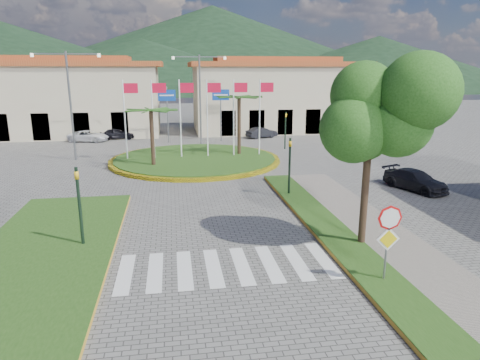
{
  "coord_description": "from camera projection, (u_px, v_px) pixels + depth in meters",
  "views": [
    {
      "loc": [
        -1.64,
        -9.63,
        6.68
      ],
      "look_at": [
        1.18,
        8.0,
        2.07
      ],
      "focal_mm": 32.0,
      "sensor_mm": 36.0,
      "label": 1
    }
  ],
  "objects": [
    {
      "name": "median_left",
      "position": [
        44.0,
        253.0,
        15.85
      ],
      "size": [
        5.0,
        14.0,
        0.18
      ],
      "primitive_type": "cube",
      "color": "#224814",
      "rests_on": "ground"
    },
    {
      "name": "traffic_light_far",
      "position": [
        285.0,
        127.0,
        36.72
      ],
      "size": [
        0.18,
        0.15,
        3.2
      ],
      "color": "black",
      "rests_on": "ground"
    },
    {
      "name": "deciduous_tree",
      "position": [
        371.0,
        113.0,
        15.45
      ],
      "size": [
        3.6,
        3.6,
        6.8
      ],
      "color": "black",
      "rests_on": "ground"
    },
    {
      "name": "sidewalk_right",
      "position": [
        415.0,
        279.0,
        13.93
      ],
      "size": [
        4.0,
        28.0,
        0.15
      ],
      "primitive_type": "cube",
      "color": "gray",
      "rests_on": "ground"
    },
    {
      "name": "car_dark_a",
      "position": [
        117.0,
        133.0,
        42.3
      ],
      "size": [
        3.5,
        1.69,
        1.15
      ],
      "primitive_type": "imported",
      "rotation": [
        0.0,
        0.0,
        1.67
      ],
      "color": "black",
      "rests_on": "ground"
    },
    {
      "name": "street_lamp_west",
      "position": [
        70.0,
        100.0,
        31.58
      ],
      "size": [
        4.8,
        0.16,
        8.0
      ],
      "color": "slate",
      "rests_on": "ground"
    },
    {
      "name": "car_side_right",
      "position": [
        415.0,
        180.0,
        24.42
      ],
      "size": [
        2.86,
        4.19,
        1.13
      ],
      "primitive_type": "imported",
      "rotation": [
        0.0,
        0.0,
        0.36
      ],
      "color": "black",
      "rests_on": "ground"
    },
    {
      "name": "building_left",
      "position": [
        50.0,
        97.0,
        44.35
      ],
      "size": [
        23.32,
        9.54,
        8.05
      ],
      "color": "beige",
      "rests_on": "ground"
    },
    {
      "name": "direction_sign_east",
      "position": [
        221.0,
        104.0,
        40.31
      ],
      "size": [
        1.6,
        0.14,
        5.2
      ],
      "color": "slate",
      "rests_on": "ground"
    },
    {
      "name": "hill_near_back",
      "position": [
        142.0,
        65.0,
        131.9
      ],
      "size": [
        110.0,
        110.0,
        16.0
      ],
      "primitive_type": "cone",
      "color": "black",
      "rests_on": "ground"
    },
    {
      "name": "roundabout_island",
      "position": [
        195.0,
        159.0,
        32.12
      ],
      "size": [
        12.7,
        12.7,
        6.0
      ],
      "color": "yellow",
      "rests_on": "ground"
    },
    {
      "name": "building_right",
      "position": [
        275.0,
        95.0,
        48.01
      ],
      "size": [
        19.08,
        9.54,
        8.05
      ],
      "color": "beige",
      "rests_on": "ground"
    },
    {
      "name": "car_dark_b",
      "position": [
        262.0,
        133.0,
        43.15
      ],
      "size": [
        3.42,
        2.26,
        1.06
      ],
      "primitive_type": "imported",
      "rotation": [
        0.0,
        0.0,
        1.96
      ],
      "color": "black",
      "rests_on": "ground"
    },
    {
      "name": "stop_sign",
      "position": [
        388.0,
        232.0,
        13.3
      ],
      "size": [
        0.8,
        0.11,
        2.65
      ],
      "color": "slate",
      "rests_on": "ground"
    },
    {
      "name": "crosswalk",
      "position": [
        225.0,
        266.0,
        14.95
      ],
      "size": [
        8.0,
        3.0,
        0.01
      ],
      "primitive_type": "cube",
      "color": "silver",
      "rests_on": "ground"
    },
    {
      "name": "ground",
      "position": [
        244.0,
        334.0,
        11.12
      ],
      "size": [
        160.0,
        160.0,
        0.0
      ],
      "primitive_type": "plane",
      "color": "#62605D",
      "rests_on": "ground"
    },
    {
      "name": "white_van",
      "position": [
        88.0,
        136.0,
        40.9
      ],
      "size": [
        4.06,
        2.52,
        1.05
      ],
      "primitive_type": "imported",
      "rotation": [
        0.0,
        0.0,
        1.35
      ],
      "color": "silver",
      "rests_on": "ground"
    },
    {
      "name": "direction_sign_west",
      "position": [
        167.0,
        105.0,
        39.55
      ],
      "size": [
        1.6,
        0.14,
        5.2
      ],
      "color": "slate",
      "rests_on": "ground"
    },
    {
      "name": "hill_far_mid",
      "position": [
        213.0,
        47.0,
        162.65
      ],
      "size": [
        180.0,
        180.0,
        30.0
      ],
      "primitive_type": "cone",
      "color": "black",
      "rests_on": "ground"
    },
    {
      "name": "street_lamp_centre",
      "position": [
        200.0,
        95.0,
        38.84
      ],
      "size": [
        4.8,
        0.16,
        8.0
      ],
      "color": "slate",
      "rests_on": "ground"
    },
    {
      "name": "traffic_light_left",
      "position": [
        79.0,
        200.0,
        16.06
      ],
      "size": [
        0.15,
        0.18,
        3.2
      ],
      "color": "black",
      "rests_on": "ground"
    },
    {
      "name": "traffic_light_right",
      "position": [
        290.0,
        161.0,
        22.8
      ],
      "size": [
        0.15,
        0.18,
        3.2
      ],
      "color": "black",
      "rests_on": "ground"
    },
    {
      "name": "hill_far_east",
      "position": [
        378.0,
        63.0,
        148.63
      ],
      "size": [
        120.0,
        120.0,
        18.0
      ],
      "primitive_type": "cone",
      "color": "black",
      "rests_on": "ground"
    },
    {
      "name": "verge_right",
      "position": [
        380.0,
        281.0,
        13.75
      ],
      "size": [
        1.6,
        28.0,
        0.18
      ],
      "primitive_type": "cube",
      "color": "#224814",
      "rests_on": "ground"
    }
  ]
}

